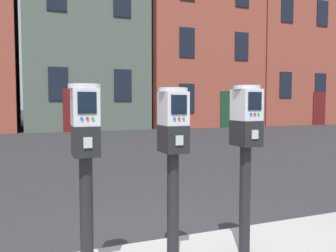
% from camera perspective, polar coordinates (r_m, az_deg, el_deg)
% --- Properties ---
extents(parking_meter_near_kerb, '(0.22, 0.25, 1.36)m').
position_cam_1_polar(parking_meter_near_kerb, '(2.40, -13.49, -3.37)').
color(parking_meter_near_kerb, black).
rests_on(parking_meter_near_kerb, sidewalk_slab).
extents(parking_meter_twin_adjacent, '(0.22, 0.25, 1.34)m').
position_cam_1_polar(parking_meter_twin_adjacent, '(2.57, 0.83, -3.02)').
color(parking_meter_twin_adjacent, black).
rests_on(parking_meter_twin_adjacent, sidewalk_slab).
extents(parking_meter_end_of_row, '(0.22, 0.25, 1.37)m').
position_cam_1_polar(parking_meter_end_of_row, '(2.87, 12.75, -2.00)').
color(parking_meter_end_of_row, black).
rests_on(parking_meter_end_of_row, sidewalk_slab).
extents(townhouse_grey_stucco, '(6.29, 6.43, 12.65)m').
position_cam_1_polar(townhouse_grey_stucco, '(21.22, -14.08, 17.10)').
color(townhouse_grey_stucco, '#4C564C').
rests_on(townhouse_grey_stucco, ground_plane).
extents(townhouse_brick_corner, '(6.96, 6.52, 12.14)m').
position_cam_1_polar(townhouse_brick_corner, '(23.14, 3.81, 15.42)').
color(townhouse_brick_corner, brown).
rests_on(townhouse_brick_corner, ground_plane).
extents(townhouse_orange_brick, '(8.41, 6.59, 13.85)m').
position_cam_1_polar(townhouse_orange_brick, '(27.51, 19.14, 15.15)').
color(townhouse_orange_brick, brown).
rests_on(townhouse_orange_brick, ground_plane).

